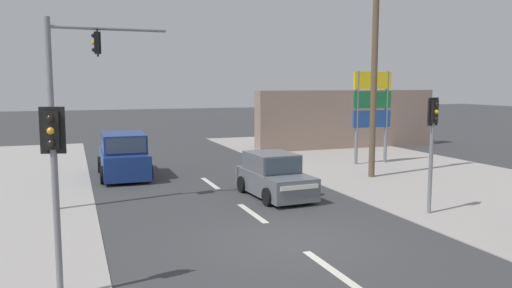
{
  "coord_description": "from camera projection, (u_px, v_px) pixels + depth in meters",
  "views": [
    {
      "loc": [
        -5.08,
        -11.14,
        3.95
      ],
      "look_at": [
        0.5,
        4.0,
        2.02
      ],
      "focal_mm": 35.0,
      "sensor_mm": 36.0,
      "label": 1
    }
  ],
  "objects": [
    {
      "name": "ground_plane",
      "position": [
        292.0,
        242.0,
        12.59
      ],
      "size": [
        140.0,
        140.0,
        0.0
      ],
      "primitive_type": "plane",
      "color": "#3A3A3D"
    },
    {
      "name": "lane_dash_near",
      "position": [
        331.0,
        269.0,
        10.73
      ],
      "size": [
        0.2,
        2.4,
        0.01
      ],
      "primitive_type": "cube",
      "color": "silver",
      "rests_on": "ground"
    },
    {
      "name": "lane_dash_mid",
      "position": [
        252.0,
        213.0,
        15.39
      ],
      "size": [
        0.2,
        2.4,
        0.01
      ],
      "primitive_type": "cube",
      "color": "silver",
      "rests_on": "ground"
    },
    {
      "name": "lane_dash_far",
      "position": [
        210.0,
        183.0,
        20.05
      ],
      "size": [
        0.2,
        2.4,
        0.01
      ],
      "primitive_type": "cube",
      "color": "silver",
      "rests_on": "ground"
    },
    {
      "name": "kerb_right_verge",
      "position": [
        502.0,
        197.0,
        17.55
      ],
      "size": [
        10.0,
        44.0,
        0.02
      ],
      "primitive_type": "cube",
      "color": "#A39E99",
      "rests_on": "ground"
    },
    {
      "name": "utility_pole_midground_right",
      "position": [
        375.0,
        55.0,
        20.73
      ],
      "size": [
        1.8,
        0.26,
        9.85
      ],
      "color": "brown",
      "rests_on": "ground"
    },
    {
      "name": "traffic_signal_mast",
      "position": [
        69.0,
        88.0,
        15.54
      ],
      "size": [
        3.69,
        0.44,
        6.0
      ],
      "color": "slate",
      "rests_on": "ground"
    },
    {
      "name": "pedestal_signal_right_kerb",
      "position": [
        432.0,
        136.0,
        15.03
      ],
      "size": [
        0.44,
        0.31,
        3.56
      ],
      "color": "slate",
      "rests_on": "ground"
    },
    {
      "name": "pedestal_signal_left_kerb",
      "position": [
        54.0,
        170.0,
        8.96
      ],
      "size": [
        0.44,
        0.31,
        3.56
      ],
      "color": "slate",
      "rests_on": "ground"
    },
    {
      "name": "shopping_plaza_sign",
      "position": [
        372.0,
        104.0,
        24.65
      ],
      "size": [
        2.1,
        0.16,
        4.6
      ],
      "color": "slate",
      "rests_on": "ground"
    },
    {
      "name": "shopfront_wall_far",
      "position": [
        347.0,
        119.0,
        31.06
      ],
      "size": [
        12.0,
        1.0,
        3.6
      ],
      "primitive_type": "cube",
      "color": "gray",
      "rests_on": "ground"
    },
    {
      "name": "hatchback_kerbside_parked",
      "position": [
        274.0,
        177.0,
        17.65
      ],
      "size": [
        1.94,
        3.72,
        1.53
      ],
      "color": "slate",
      "rests_on": "ground"
    },
    {
      "name": "suv_oncoming_near",
      "position": [
        124.0,
        156.0,
        21.39
      ],
      "size": [
        2.12,
        4.57,
        1.9
      ],
      "color": "navy",
      "rests_on": "ground"
    }
  ]
}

